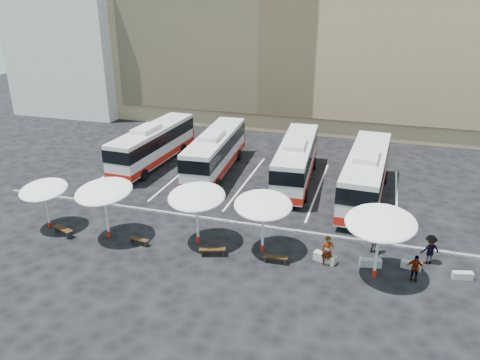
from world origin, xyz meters
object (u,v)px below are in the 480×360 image
(sunshade_2, at_px, (197,197))
(passenger_0, at_px, (327,251))
(wood_bench_3, at_px, (275,258))
(passenger_3, at_px, (430,249))
(conc_bench_2, at_px, (411,265))
(sunshade_4, at_px, (381,223))
(bus_1, at_px, (216,151))
(conc_bench_0, at_px, (325,258))
(conc_bench_3, at_px, (463,275))
(wood_bench_0, at_px, (63,230))
(sunshade_3, at_px, (263,205))
(wood_bench_1, at_px, (139,240))
(bus_3, at_px, (366,174))
(sunshade_0, at_px, (44,190))
(sunshade_1, at_px, (104,192))
(wood_bench_2, at_px, (212,250))
(passenger_1, at_px, (376,240))
(conc_bench_1, at_px, (371,263))
(passenger_2, at_px, (415,268))
(bus_0, at_px, (153,144))
(bus_2, at_px, (296,159))

(sunshade_2, relative_size, passenger_0, 1.99)
(wood_bench_3, relative_size, passenger_3, 0.79)
(conc_bench_2, bearing_deg, sunshade_4, -142.77)
(bus_1, xyz_separation_m, conc_bench_0, (11.14, -12.00, -1.69))
(bus_1, relative_size, conc_bench_3, 11.01)
(wood_bench_0, distance_m, conc_bench_3, 24.33)
(sunshade_3, bearing_deg, passenger_0, -6.03)
(wood_bench_1, relative_size, conc_bench_0, 1.02)
(bus_3, xyz_separation_m, sunshade_0, (-19.90, -11.10, 0.70))
(sunshade_2, distance_m, sunshade_4, 10.83)
(bus_3, bearing_deg, passenger_0, -95.54)
(conc_bench_0, bearing_deg, sunshade_1, -175.25)
(wood_bench_2, distance_m, conc_bench_0, 6.67)
(sunshade_0, distance_m, sunshade_2, 10.38)
(wood_bench_1, relative_size, conc_bench_2, 1.21)
(sunshade_3, height_order, sunshade_4, sunshade_4)
(wood_bench_0, xyz_separation_m, passenger_3, (22.49, 3.42, 0.52))
(conc_bench_3, distance_m, passenger_1, 5.03)
(wood_bench_2, bearing_deg, conc_bench_1, 10.04)
(conc_bench_3, xyz_separation_m, passenger_1, (-4.76, 1.49, 0.67))
(passenger_2, bearing_deg, conc_bench_2, 95.31)
(wood_bench_3, bearing_deg, wood_bench_2, -174.93)
(wood_bench_1, bearing_deg, bus_1, 88.95)
(bus_3, height_order, wood_bench_1, bus_3)
(conc_bench_0, bearing_deg, conc_bench_1, 5.97)
(bus_1, relative_size, conc_bench_2, 10.78)
(passenger_3, bearing_deg, wood_bench_3, -7.09)
(conc_bench_2, bearing_deg, passenger_2, -85.96)
(sunshade_3, relative_size, wood_bench_1, 3.21)
(sunshade_0, distance_m, wood_bench_3, 15.72)
(conc_bench_0, relative_size, passenger_2, 0.85)
(sunshade_4, distance_m, wood_bench_3, 6.36)
(bus_3, relative_size, wood_bench_0, 7.45)
(passenger_3, bearing_deg, conc_bench_0, -8.60)
(bus_0, height_order, wood_bench_1, bus_0)
(wood_bench_0, distance_m, wood_bench_3, 13.98)
(sunshade_0, xyz_separation_m, passenger_3, (24.06, 2.77, -1.83))
(sunshade_2, relative_size, wood_bench_1, 2.73)
(bus_2, bearing_deg, passenger_3, -50.00)
(passenger_2, bearing_deg, conc_bench_0, 175.61)
(sunshade_0, height_order, conc_bench_3, sunshade_0)
(bus_3, bearing_deg, conc_bench_3, -55.42)
(conc_bench_2, bearing_deg, bus_3, 109.20)
(bus_1, distance_m, bus_3, 12.93)
(sunshade_3, height_order, passenger_1, sunshade_3)
(bus_3, xyz_separation_m, passenger_1, (1.14, -7.98, -1.18))
(wood_bench_2, bearing_deg, bus_0, 128.21)
(wood_bench_0, bearing_deg, sunshade_3, 8.43)
(wood_bench_3, distance_m, passenger_2, 7.69)
(wood_bench_0, relative_size, conc_bench_0, 1.28)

